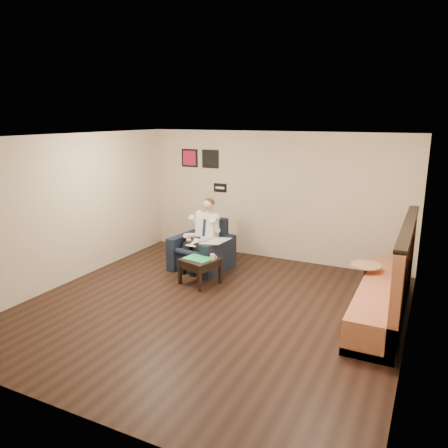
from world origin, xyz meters
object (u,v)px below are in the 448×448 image
at_px(smartphone, 209,257).
at_px(banquette, 385,271).
at_px(coffee_mug, 213,257).
at_px(armchair, 202,245).
at_px(green_folder, 198,258).
at_px(seated_man, 198,238).
at_px(cafe_table, 365,282).
at_px(side_table, 200,271).

xyz_separation_m(smartphone, banquette, (3.16, -0.10, 0.26)).
xyz_separation_m(coffee_mug, banquette, (3.03, -0.01, 0.21)).
distance_m(armchair, green_folder, 0.85).
distance_m(seated_man, cafe_table, 3.34).
bearing_deg(seated_man, smartphone, -36.32).
bearing_deg(green_folder, coffee_mug, 16.57).
relative_size(seated_man, coffee_mug, 13.25).
relative_size(armchair, seated_man, 0.75).
bearing_deg(green_folder, smartphone, 48.92).
bearing_deg(seated_man, armchair, 90.00).
bearing_deg(seated_man, cafe_table, 6.73).
height_order(armchair, banquette, banquette).
height_order(side_table, green_folder, green_folder).
bearing_deg(cafe_table, green_folder, -167.98).
relative_size(green_folder, coffee_mug, 4.74).
distance_m(green_folder, coffee_mug, 0.28).
bearing_deg(side_table, banquette, 0.95).
xyz_separation_m(green_folder, coffee_mug, (0.27, 0.08, 0.05)).
distance_m(banquette, cafe_table, 0.80).
xyz_separation_m(smartphone, cafe_table, (2.81, 0.46, -0.18)).
bearing_deg(armchair, smartphone, -44.12).
bearing_deg(banquette, smartphone, 178.20).
xyz_separation_m(seated_man, cafe_table, (3.32, -0.02, -0.38)).
bearing_deg(green_folder, seated_man, 119.60).
bearing_deg(side_table, coffee_mug, 16.57).
bearing_deg(cafe_table, smartphone, -170.61).
distance_m(armchair, banquette, 3.73).
height_order(green_folder, cafe_table, cafe_table).
distance_m(seated_man, banquette, 3.72).
relative_size(side_table, cafe_table, 0.95).
relative_size(side_table, coffee_mug, 5.79).
height_order(side_table, cafe_table, cafe_table).
relative_size(seated_man, cafe_table, 2.18).
xyz_separation_m(side_table, coffee_mug, (0.23, 0.07, 0.30)).
relative_size(seated_man, green_folder, 2.80).
height_order(seated_man, side_table, seated_man).
distance_m(green_folder, smartphone, 0.22).
distance_m(armchair, cafe_table, 3.31).
distance_m(green_folder, banquette, 3.31).
relative_size(armchair, side_table, 1.73).
relative_size(green_folder, cafe_table, 0.78).
relative_size(side_table, green_folder, 1.22).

